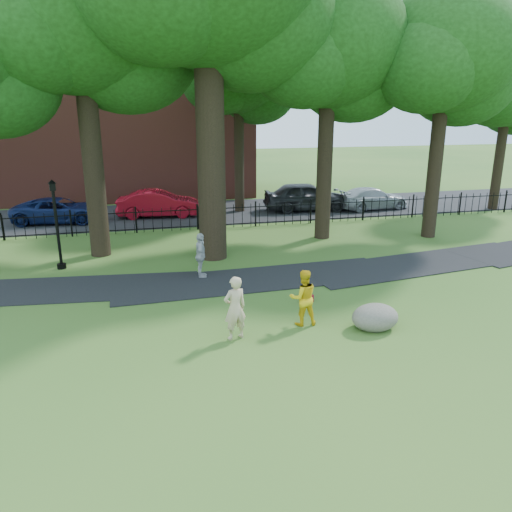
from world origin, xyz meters
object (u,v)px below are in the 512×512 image
object	(u,v)px
lamppost	(57,226)
red_sedan	(159,204)
woman	(235,308)
boulder	(375,315)
man	(303,298)

from	to	relation	value
lamppost	red_sedan	bearing A→B (deg)	52.42
woman	boulder	xyz separation A→B (m)	(3.90, -0.31, -0.49)
woman	boulder	bearing A→B (deg)	159.98
woman	red_sedan	size ratio (longest dim) A/B	0.38
man	boulder	bearing A→B (deg)	160.84
man	lamppost	world-z (taller)	lamppost
man	lamppost	size ratio (longest dim) A/B	0.48
boulder	lamppost	distance (m)	12.09
woman	man	xyz separation A→B (m)	(2.04, 0.44, -0.06)
boulder	red_sedan	bearing A→B (deg)	107.05
boulder	red_sedan	world-z (taller)	red_sedan
man	boulder	distance (m)	2.05
man	red_sedan	distance (m)	15.92
lamppost	red_sedan	xyz separation A→B (m)	(4.15, 8.57, -0.92)
boulder	man	bearing A→B (deg)	158.10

